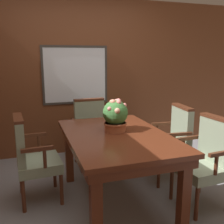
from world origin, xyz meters
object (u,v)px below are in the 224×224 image
(dining_table, at_px, (117,143))
(chair_head_far, at_px, (91,129))
(chair_right_near, at_px, (206,158))
(chair_right_far, at_px, (173,140))
(chair_left_far, at_px, (32,155))
(potted_plant, at_px, (115,115))

(dining_table, xyz_separation_m, chair_head_far, (0.00, 1.11, -0.15))
(chair_right_near, bearing_deg, chair_right_far, 176.98)
(chair_left_far, distance_m, chair_right_near, 1.84)
(dining_table, relative_size, chair_right_far, 1.59)
(dining_table, bearing_deg, potted_plant, 78.42)
(chair_head_far, xyz_separation_m, potted_plant, (0.02, -1.01, 0.42))
(chair_right_far, bearing_deg, dining_table, -64.11)
(chair_right_near, bearing_deg, potted_plant, -119.90)
(potted_plant, bearing_deg, chair_right_near, -26.40)
(dining_table, relative_size, potted_plant, 4.33)
(dining_table, distance_m, chair_head_far, 1.12)
(chair_right_far, bearing_deg, chair_left_far, -84.60)
(dining_table, bearing_deg, chair_left_far, 158.82)
(dining_table, height_order, chair_right_near, chair_right_near)
(chair_left_far, relative_size, chair_head_far, 1.00)
(chair_right_near, bearing_deg, dining_table, -113.91)
(chair_left_far, relative_size, chair_right_near, 1.00)
(chair_left_far, height_order, chair_right_near, same)
(dining_table, height_order, chair_head_far, chair_head_far)
(chair_right_far, distance_m, chair_left_far, 1.72)
(chair_head_far, bearing_deg, chair_left_far, -139.25)
(chair_right_near, relative_size, potted_plant, 2.71)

